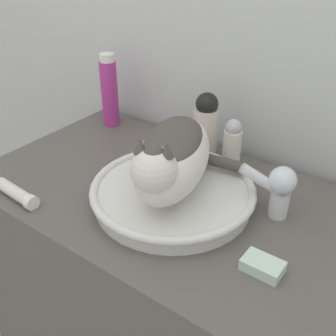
# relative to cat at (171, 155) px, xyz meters

# --- Properties ---
(wall_back) EXTENTS (8.00, 0.05, 2.40)m
(wall_back) POSITION_rel_cat_xyz_m (-0.00, 0.37, 0.25)
(wall_back) COLOR silver
(wall_back) RESTS_ON ground_plane
(vanity_counter) EXTENTS (1.02, 0.56, 0.82)m
(vanity_counter) POSITION_rel_cat_xyz_m (-0.00, 0.03, -0.54)
(vanity_counter) COLOR #56514C
(vanity_counter) RESTS_ON ground_plane
(sink_basin) EXTENTS (0.38, 0.38, 0.05)m
(sink_basin) POSITION_rel_cat_xyz_m (-0.00, 0.01, -0.10)
(sink_basin) COLOR silver
(sink_basin) RESTS_ON vanity_counter
(cat) EXTENTS (0.25, 0.35, 0.18)m
(cat) POSITION_rel_cat_xyz_m (0.00, 0.00, 0.00)
(cat) COLOR silver
(cat) RESTS_ON sink_basin
(faucet) EXTENTS (0.12, 0.08, 0.12)m
(faucet) POSITION_rel_cat_xyz_m (0.21, 0.11, -0.06)
(faucet) COLOR silver
(faucet) RESTS_ON vanity_counter
(lotion_bottle_white) EXTENTS (0.07, 0.07, 0.19)m
(lotion_bottle_white) POSITION_rel_cat_xyz_m (-0.06, 0.24, -0.04)
(lotion_bottle_white) COLOR silver
(lotion_bottle_white) RESTS_ON vanity_counter
(deodorant_stick) EXTENTS (0.05, 0.05, 0.13)m
(deodorant_stick) POSITION_rel_cat_xyz_m (0.02, 0.24, -0.07)
(deodorant_stick) COLOR white
(deodorant_stick) RESTS_ON vanity_counter
(shampoo_bottle_tall) EXTENTS (0.05, 0.05, 0.23)m
(shampoo_bottle_tall) POSITION_rel_cat_xyz_m (-0.41, 0.24, -0.02)
(shampoo_bottle_tall) COLOR #B2338C
(shampoo_bottle_tall) RESTS_ON vanity_counter
(cream_tube) EXTENTS (0.14, 0.04, 0.03)m
(cream_tube) POSITION_rel_cat_xyz_m (-0.30, -0.20, -0.12)
(cream_tube) COLOR silver
(cream_tube) RESTS_ON vanity_counter
(soap_bar) EXTENTS (0.08, 0.05, 0.02)m
(soap_bar) POSITION_rel_cat_xyz_m (0.26, -0.07, -0.12)
(soap_bar) COLOR silver
(soap_bar) RESTS_ON vanity_counter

